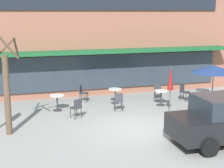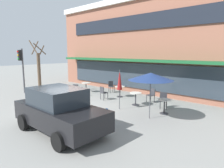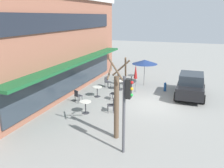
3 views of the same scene
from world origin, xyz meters
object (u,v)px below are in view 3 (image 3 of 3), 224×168
at_px(cafe_table_streetside, 97,90).
at_px(cafe_chair_1, 112,104).
at_px(cafe_table_mid_patio, 86,105).
at_px(patio_umbrella_green_folded, 136,72).
at_px(patio_umbrella_cream_folded, 145,62).
at_px(traffic_light_pole, 126,103).
at_px(street_tree, 117,103).
at_px(cafe_table_near_wall, 131,78).
at_px(cafe_table_by_tree, 120,84).
at_px(parked_sedan, 191,85).
at_px(cafe_chair_3, 114,93).
at_px(cafe_chair_4, 78,95).
at_px(fire_hydrant, 165,87).
at_px(cafe_chair_2, 107,81).
at_px(cafe_chair_0, 119,78).

height_order(cafe_table_streetside, cafe_chair_1, cafe_chair_1).
relative_size(cafe_table_mid_patio, patio_umbrella_green_folded, 0.35).
xyz_separation_m(patio_umbrella_cream_folded, traffic_light_pole, (-10.43, -1.48, 0.27)).
height_order(cafe_table_mid_patio, street_tree, street_tree).
bearing_deg(cafe_table_mid_patio, cafe_table_near_wall, -6.96).
distance_m(cafe_table_by_tree, patio_umbrella_green_folded, 1.72).
relative_size(cafe_table_streetside, cafe_chair_1, 0.85).
bearing_deg(parked_sedan, cafe_table_mid_patio, 132.46).
xyz_separation_m(cafe_chair_3, cafe_chair_4, (-1.30, 2.18, 0.00)).
distance_m(patio_umbrella_cream_folded, street_tree, 9.32).
bearing_deg(cafe_table_mid_patio, fire_hydrant, -32.86).
xyz_separation_m(cafe_chair_1, traffic_light_pole, (-4.00, -2.06, 1.77)).
relative_size(patio_umbrella_green_folded, parked_sedan, 0.52).
distance_m(cafe_table_mid_patio, patio_umbrella_cream_folded, 7.54).
distance_m(cafe_table_by_tree, cafe_chair_4, 4.10).
relative_size(cafe_table_streetside, street_tree, 0.19).
xyz_separation_m(cafe_table_near_wall, cafe_chair_4, (-5.77, 2.20, 0.01)).
bearing_deg(fire_hydrant, cafe_chair_3, 137.08).
bearing_deg(cafe_table_near_wall, street_tree, -169.03).
bearing_deg(cafe_chair_1, cafe_chair_2, 23.95).
bearing_deg(cafe_chair_2, fire_hydrant, -82.94).
xyz_separation_m(cafe_chair_3, parked_sedan, (2.54, -4.96, 0.35)).
height_order(cafe_chair_3, traffic_light_pole, traffic_light_pole).
height_order(cafe_table_mid_patio, traffic_light_pole, traffic_light_pole).
bearing_deg(cafe_chair_4, cafe_table_streetside, -26.51).
bearing_deg(cafe_table_streetside, traffic_light_pole, -147.64).
relative_size(cafe_table_by_tree, cafe_table_mid_patio, 1.00).
height_order(patio_umbrella_cream_folded, cafe_chair_1, patio_umbrella_cream_folded).
bearing_deg(cafe_table_mid_patio, cafe_chair_3, -17.23).
xyz_separation_m(cafe_chair_0, cafe_chair_1, (-6.03, -1.48, 0.00)).
xyz_separation_m(cafe_table_by_tree, traffic_light_pole, (-8.49, -3.01, 1.78)).
xyz_separation_m(cafe_table_near_wall, cafe_chair_2, (-1.74, 1.59, 0.01)).
xyz_separation_m(patio_umbrella_green_folded, cafe_chair_1, (-4.34, 0.35, -1.10)).
height_order(cafe_table_near_wall, cafe_chair_0, cafe_chair_0).
distance_m(cafe_table_streetside, patio_umbrella_cream_folded, 5.03).
distance_m(cafe_table_streetside, fire_hydrant, 5.40).
bearing_deg(patio_umbrella_cream_folded, cafe_chair_0, 100.97).
height_order(cafe_chair_4, fire_hydrant, cafe_chair_4).
xyz_separation_m(patio_umbrella_green_folded, cafe_chair_0, (1.69, 1.83, -1.10)).
distance_m(cafe_chair_3, traffic_light_pole, 6.89).
bearing_deg(parked_sedan, cafe_table_by_tree, 91.85).
distance_m(cafe_table_near_wall, cafe_chair_4, 6.18).
bearing_deg(cafe_chair_1, cafe_table_near_wall, 4.88).
bearing_deg(cafe_chair_4, cafe_table_mid_patio, -138.46).
distance_m(patio_umbrella_green_folded, fire_hydrant, 2.71).
height_order(cafe_chair_0, cafe_chair_4, same).
relative_size(parked_sedan, street_tree, 1.05).
xyz_separation_m(cafe_chair_3, traffic_light_pole, (-6.12, -2.64, 1.77)).
relative_size(cafe_table_near_wall, cafe_table_mid_patio, 1.00).
relative_size(patio_umbrella_green_folded, cafe_chair_2, 2.47).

